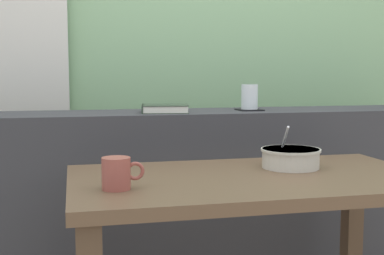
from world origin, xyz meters
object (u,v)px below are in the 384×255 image
at_px(closed_book, 164,109).
at_px(coaster_square, 249,110).
at_px(ceramic_mug, 117,173).
at_px(juice_glass, 249,98).
at_px(breakfast_table, 251,218).
at_px(soup_bowl, 291,158).

bearing_deg(closed_book, coaster_square, 5.25).
bearing_deg(ceramic_mug, juice_glass, 48.93).
bearing_deg(coaster_square, juice_glass, 90.00).
relative_size(closed_book, ceramic_mug, 1.79).
bearing_deg(juice_glass, coaster_square, -90.00).
bearing_deg(juice_glass, breakfast_table, -108.73).
bearing_deg(ceramic_mug, breakfast_table, 12.84).
distance_m(coaster_square, closed_book, 0.37).
height_order(closed_book, ceramic_mug, closed_book).
bearing_deg(breakfast_table, coaster_square, 71.27).
relative_size(breakfast_table, closed_book, 5.32).
height_order(juice_glass, closed_book, juice_glass).
xyz_separation_m(coaster_square, juice_glass, (0.00, 0.00, 0.05)).
distance_m(closed_book, soup_bowl, 0.60).
distance_m(coaster_square, juice_glass, 0.05).
bearing_deg(ceramic_mug, closed_book, 69.87).
bearing_deg(breakfast_table, soup_bowl, 28.56).
height_order(juice_glass, soup_bowl, juice_glass).
relative_size(coaster_square, soup_bowl, 0.52).
height_order(soup_bowl, ceramic_mug, soup_bowl).
distance_m(breakfast_table, ceramic_mug, 0.45).
relative_size(coaster_square, closed_book, 0.50).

